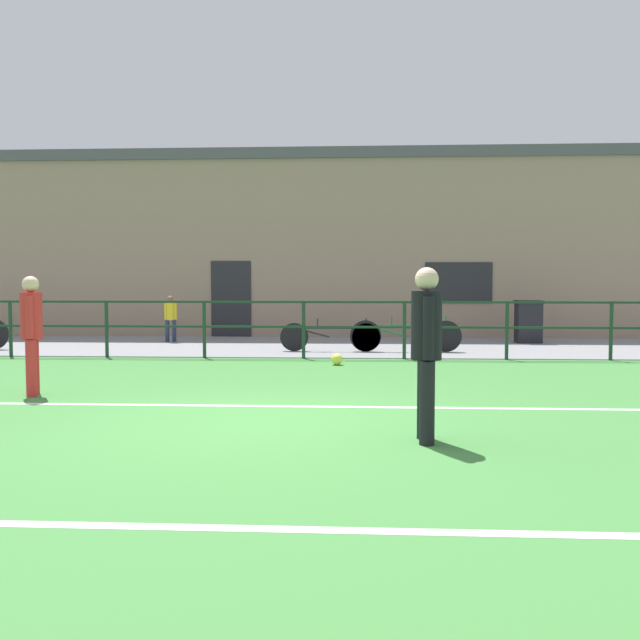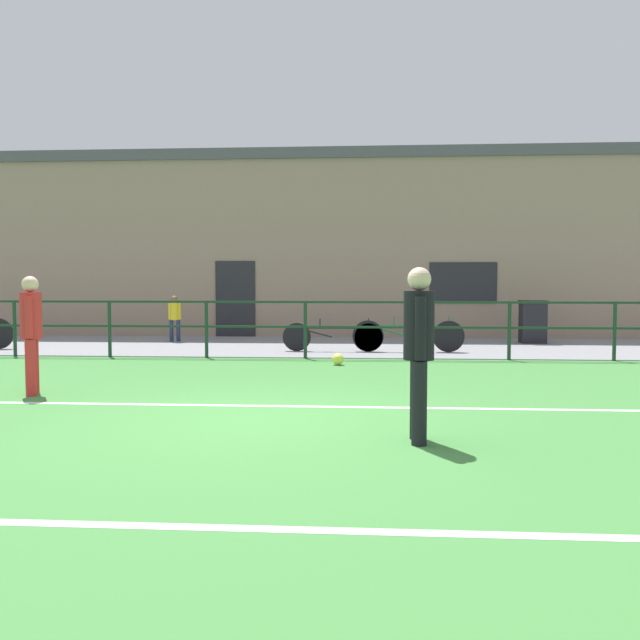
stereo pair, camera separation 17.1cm
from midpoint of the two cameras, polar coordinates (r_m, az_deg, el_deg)
The scene contains 13 objects.
ground at distance 7.39m, azimuth -4.87°, elevation -8.82°, with size 60.00×44.00×0.04m, color #42843D.
field_line_touchline at distance 8.25m, azimuth -3.91°, elevation -7.37°, with size 36.00×0.11×0.00m, color white.
field_line_hash at distance 4.42m, azimuth -11.42°, elevation -16.99°, with size 36.00×0.11×0.00m, color white.
pavement_strip at distance 15.75m, azimuth -0.13°, elevation -2.24°, with size 48.00×5.00×0.02m, color gray.
perimeter_fence at distance 13.21m, azimuth -0.90°, elevation -0.10°, with size 36.07×0.07×1.15m.
clubhouse_facade at distance 19.40m, azimuth 0.65°, elevation 6.45°, with size 28.00×2.56×5.18m.
player_goalkeeper at distance 6.37m, azimuth 9.24°, elevation -1.99°, with size 0.29×0.46×1.67m.
player_striker at distance 9.73m, azimuth -23.09°, elevation -0.60°, with size 0.28×0.42×1.61m.
soccer_ball_match at distance 12.21m, azimuth 1.95°, elevation -3.39°, with size 0.21×0.21×0.21m, color #E5E04C.
spectator_child at distance 17.11m, azimuth -12.09°, elevation 0.38°, with size 0.32×0.20×1.16m.
bicycle_parked_0 at distance 14.42m, azimuth 7.89°, elevation -1.33°, with size 2.40×0.04×0.77m.
bicycle_parked_4 at distance 14.40m, azimuth 1.40°, elevation -1.43°, with size 2.18×0.04×0.72m.
trash_bin_0 at distance 17.20m, azimuth 18.07°, elevation -0.12°, with size 0.62×0.53×1.05m.
Camera 2 is at (1.20, -7.13, 1.53)m, focal length 37.27 mm.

